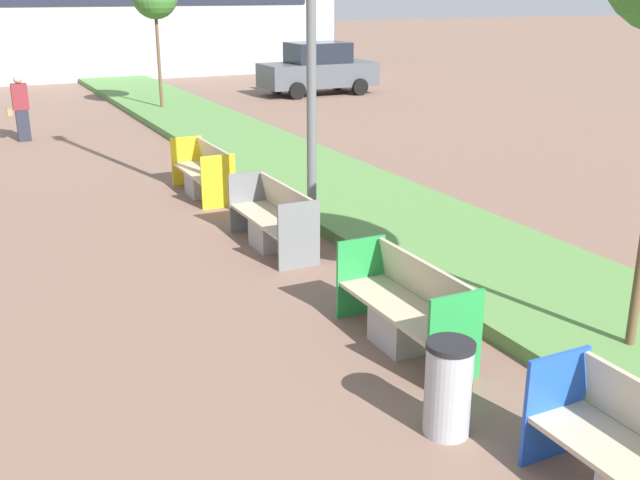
# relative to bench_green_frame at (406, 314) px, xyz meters

# --- Properties ---
(planter_grass_strip) EXTENTS (2.80, 120.00, 0.18)m
(planter_grass_strip) POSITION_rel_bench_green_frame_xyz_m (2.27, 4.75, -0.27)
(planter_grass_strip) COLOR #568442
(planter_grass_strip) RESTS_ON ground
(bench_green_frame) EXTENTS (0.65, 1.88, 0.94)m
(bench_green_frame) POSITION_rel_bench_green_frame_xyz_m (0.00, 0.00, 0.00)
(bench_green_frame) COLOR #9E9B96
(bench_green_frame) RESTS_ON ground
(bench_grey_frame) EXTENTS (0.65, 1.98, 0.94)m
(bench_grey_frame) POSITION_rel_bench_green_frame_xyz_m (0.00, 3.61, 0.00)
(bench_grey_frame) COLOR #9E9B96
(bench_grey_frame) RESTS_ON ground
(bench_yellow_frame) EXTENTS (0.65, 1.93, 0.94)m
(bench_yellow_frame) POSITION_rel_bench_green_frame_xyz_m (0.00, 6.95, 0.00)
(bench_yellow_frame) COLOR #9E9B96
(bench_yellow_frame) RESTS_ON ground
(litter_bin) EXTENTS (0.42, 0.42, 0.86)m
(litter_bin) POSITION_rel_bench_green_frame_xyz_m (-0.59, -1.59, 0.07)
(litter_bin) COLOR #9EA0A5
(litter_bin) RESTS_ON ground
(pedestrian_walking) EXTENTS (0.53, 0.24, 1.66)m
(pedestrian_walking) POSITION_rel_bench_green_frame_xyz_m (-2.47, 14.06, 0.48)
(pedestrian_walking) COLOR #232633
(pedestrian_walking) RESTS_ON ground
(parked_car_distant) EXTENTS (4.21, 2.00, 1.86)m
(parked_car_distant) POSITION_rel_bench_green_frame_xyz_m (8.19, 18.86, 0.55)
(parked_car_distant) COLOR #474C51
(parked_car_distant) RESTS_ON ground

